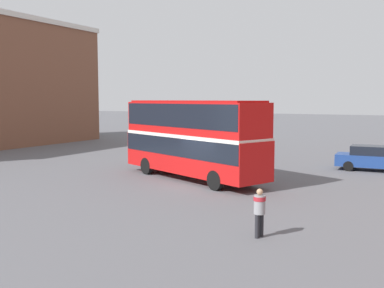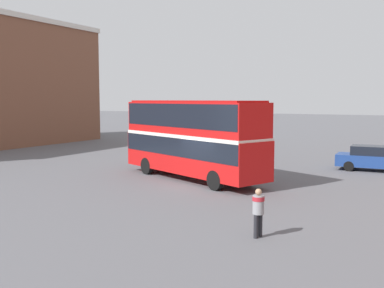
# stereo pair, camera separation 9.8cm
# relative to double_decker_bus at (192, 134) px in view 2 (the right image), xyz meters

# --- Properties ---
(ground_plane) EXTENTS (240.00, 240.00, 0.00)m
(ground_plane) POSITION_rel_double_decker_bus_xyz_m (1.34, -1.69, -2.61)
(ground_plane) COLOR #5B5B60
(double_decker_bus) EXTENTS (10.43, 6.26, 4.55)m
(double_decker_bus) POSITION_rel_double_decker_bus_xyz_m (0.00, 0.00, 0.00)
(double_decker_bus) COLOR red
(double_decker_bus) RESTS_ON ground_plane
(pedestrian_foreground) EXTENTS (0.50, 0.50, 1.66)m
(pedestrian_foreground) POSITION_rel_double_decker_bus_xyz_m (7.27, -8.66, -1.60)
(pedestrian_foreground) COLOR #232328
(pedestrian_foreground) RESTS_ON ground_plane
(parked_car_kerb_far) EXTENTS (4.65, 2.10, 1.62)m
(parked_car_kerb_far) POSITION_rel_double_decker_bus_xyz_m (8.80, 8.32, -1.80)
(parked_car_kerb_far) COLOR navy
(parked_car_kerb_far) RESTS_ON ground_plane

